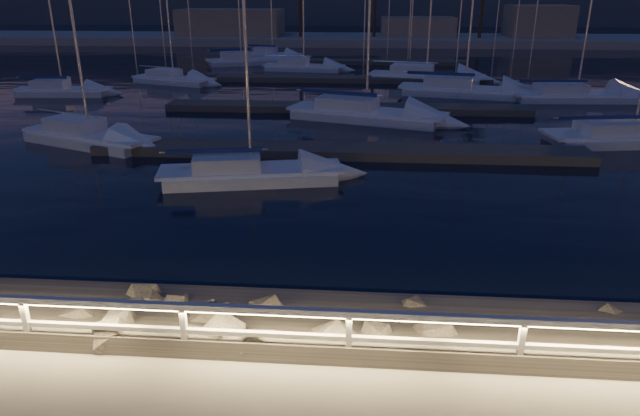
# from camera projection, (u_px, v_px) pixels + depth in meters

# --- Properties ---
(ground) EXTENTS (400.00, 400.00, 0.00)m
(ground) POSITION_uv_depth(u_px,v_px,m) (294.00, 359.00, 10.41)
(ground) COLOR #A39C93
(ground) RESTS_ON ground
(harbor_water) EXTENTS (400.00, 440.00, 0.60)m
(harbor_water) POSITION_uv_depth(u_px,v_px,m) (349.00, 102.00, 39.82)
(harbor_water) COLOR black
(harbor_water) RESTS_ON ground
(guard_rail) EXTENTS (44.11, 0.12, 1.06)m
(guard_rail) POSITION_uv_depth(u_px,v_px,m) (289.00, 322.00, 10.14)
(guard_rail) COLOR white
(guard_rail) RESTS_ON ground
(riprap) EXTENTS (31.39, 2.65, 1.21)m
(riprap) POSITION_uv_depth(u_px,v_px,m) (535.00, 333.00, 11.59)
(riprap) COLOR #6B655B
(riprap) RESTS_ON ground
(floating_docks) EXTENTS (22.00, 36.00, 0.40)m
(floating_docks) POSITION_uv_depth(u_px,v_px,m) (350.00, 90.00, 40.81)
(floating_docks) COLOR #605850
(floating_docks) RESTS_ON ground
(far_shore) EXTENTS (160.00, 14.00, 5.20)m
(far_shore) POSITION_uv_depth(u_px,v_px,m) (359.00, 37.00, 79.26)
(far_shore) COLOR #A39C93
(far_shore) RESTS_ON ground
(sailboat_a) EXTENTS (7.39, 4.65, 12.32)m
(sailboat_a) POSITION_uv_depth(u_px,v_px,m) (87.00, 135.00, 27.23)
(sailboat_a) COLOR silver
(sailboat_a) RESTS_ON ground
(sailboat_b) EXTENTS (7.22, 3.42, 11.88)m
(sailboat_b) POSITION_uv_depth(u_px,v_px,m) (246.00, 171.00, 21.86)
(sailboat_b) COLOR silver
(sailboat_b) RESTS_ON ground
(sailboat_c) EXTENTS (9.25, 5.21, 15.16)m
(sailboat_c) POSITION_uv_depth(u_px,v_px,m) (362.00, 112.00, 32.27)
(sailboat_c) COLOR silver
(sailboat_c) RESTS_ON ground
(sailboat_d) EXTENTS (8.72, 3.79, 14.29)m
(sailboat_d) POSITION_uv_depth(u_px,v_px,m) (628.00, 135.00, 27.34)
(sailboat_d) COLOR silver
(sailboat_d) RESTS_ON ground
(sailboat_e) EXTENTS (6.60, 2.43, 11.07)m
(sailboat_e) POSITION_uv_depth(u_px,v_px,m) (61.00, 90.00, 39.86)
(sailboat_e) COLOR silver
(sailboat_e) RESTS_ON ground
(sailboat_g) EXTENTS (9.35, 4.57, 15.30)m
(sailboat_g) POSITION_uv_depth(u_px,v_px,m) (461.00, 89.00, 39.77)
(sailboat_g) COLOR silver
(sailboat_g) RESTS_ON ground
(sailboat_i) EXTENTS (7.96, 5.02, 13.28)m
(sailboat_i) POSITION_uv_depth(u_px,v_px,m) (244.00, 60.00, 56.40)
(sailboat_i) COLOR silver
(sailboat_i) RESTS_ON ground
(sailboat_j) EXTENTS (7.10, 4.10, 11.69)m
(sailboat_j) POSITION_uv_depth(u_px,v_px,m) (172.00, 78.00, 45.02)
(sailboat_j) COLOR silver
(sailboat_j) RESTS_ON ground
(sailboat_k) EXTENTS (9.47, 4.64, 15.49)m
(sailboat_k) POSITION_uv_depth(u_px,v_px,m) (423.00, 76.00, 46.04)
(sailboat_k) COLOR silver
(sailboat_k) RESTS_ON ground
(sailboat_l) EXTENTS (8.76, 3.10, 14.57)m
(sailboat_l) POSITION_uv_depth(u_px,v_px,m) (573.00, 94.00, 37.95)
(sailboat_l) COLOR silver
(sailboat_l) RESTS_ON ground
(sailboat_m) EXTENTS (6.61, 3.43, 10.90)m
(sailboat_m) POSITION_uv_depth(u_px,v_px,m) (271.00, 54.00, 62.43)
(sailboat_m) COLOR silver
(sailboat_m) RESTS_ON ground
(sailboat_n) EXTENTS (7.58, 3.13, 12.55)m
(sailboat_n) POSITION_uv_depth(u_px,v_px,m) (302.00, 66.00, 52.20)
(sailboat_n) COLOR silver
(sailboat_n) RESTS_ON ground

